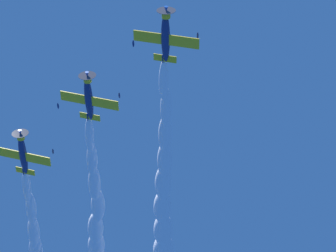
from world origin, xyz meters
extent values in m
ellipsoid|color=navy|center=(0.86, 2.21, 73.69)|extent=(7.05, 3.51, 1.97)
cylinder|color=yellow|center=(-2.18, 3.13, 73.38)|extent=(1.39, 1.59, 1.46)
cone|color=#194CB2|center=(-2.83, 3.32, 73.32)|extent=(0.93, 0.84, 0.72)
cylinder|color=#3F3F47|center=(-2.68, 3.28, 73.33)|extent=(1.12, 2.85, 3.03)
cube|color=yellow|center=(1.06, 2.10, 73.54)|extent=(3.83, 8.54, 2.98)
ellipsoid|color=navy|center=(-0.25, -1.80, 74.86)|extent=(1.01, 0.59, 0.40)
ellipsoid|color=navy|center=(2.36, 6.00, 72.22)|extent=(1.01, 0.59, 0.40)
cube|color=yellow|center=(3.76, 1.35, 74.03)|extent=(1.78, 3.20, 1.15)
cube|color=navy|center=(3.83, 1.50, 74.53)|extent=(1.33, 0.78, 1.24)
ellipsoid|color=#1E232D|center=(0.56, 2.44, 74.07)|extent=(1.81, 1.34, 1.00)
ellipsoid|color=navy|center=(13.20, 9.39, 75.23)|extent=(7.04, 3.57, 2.07)
cylinder|color=yellow|center=(10.17, 10.30, 74.88)|extent=(1.41, 1.61, 1.49)
cone|color=#194CB2|center=(9.52, 10.50, 74.81)|extent=(0.94, 0.86, 0.74)
cylinder|color=#3F3F47|center=(9.67, 10.45, 74.83)|extent=(1.17, 2.89, 3.08)
cube|color=yellow|center=(13.40, 9.27, 75.09)|extent=(3.80, 8.46, 3.28)
ellipsoid|color=navy|center=(12.08, 5.42, 76.55)|extent=(1.01, 0.60, 0.42)
ellipsoid|color=navy|center=(14.73, 13.12, 73.63)|extent=(1.01, 0.60, 0.42)
cube|color=yellow|center=(16.11, 8.54, 75.60)|extent=(1.76, 3.17, 1.26)
cube|color=navy|center=(16.17, 8.70, 76.10)|extent=(1.35, 0.82, 1.24)
ellipsoid|color=#1E232D|center=(12.90, 9.63, 75.60)|extent=(1.82, 1.36, 1.04)
ellipsoid|color=navy|center=(25.17, 16.28, 75.49)|extent=(7.06, 3.46, 1.71)
cylinder|color=yellow|center=(22.12, 17.19, 75.31)|extent=(1.36, 1.60, 1.44)
cone|color=#194CB2|center=(21.47, 17.39, 75.27)|extent=(0.92, 0.85, 0.70)
cylinder|color=#3F3F47|center=(21.62, 17.35, 75.28)|extent=(1.04, 2.90, 3.06)
cube|color=yellow|center=(25.36, 16.16, 75.33)|extent=(3.83, 8.49, 3.04)
ellipsoid|color=navy|center=(24.11, 12.26, 76.71)|extent=(1.00, 0.59, 0.37)
cube|color=yellow|center=(28.09, 15.42, 75.70)|extent=(1.77, 3.18, 1.16)
cube|color=navy|center=(28.18, 15.57, 76.20)|extent=(1.30, 0.80, 1.19)
ellipsoid|color=#1E232D|center=(24.89, 16.51, 75.88)|extent=(1.80, 1.34, 0.95)
ellipsoid|color=white|center=(6.85, 0.55, 74.16)|extent=(6.03, 2.95, 1.75)
ellipsoid|color=white|center=(10.86, -1.08, 74.60)|extent=(6.13, 3.24, 2.05)
ellipsoid|color=white|center=(15.09, -2.27, 74.81)|extent=(6.24, 3.53, 2.34)
ellipsoid|color=white|center=(19.52, -3.65, 75.33)|extent=(6.35, 3.82, 2.63)
ellipsoid|color=white|center=(23.72, -4.75, 75.59)|extent=(6.45, 4.11, 2.93)
ellipsoid|color=white|center=(28.33, -6.12, 76.03)|extent=(6.56, 4.39, 3.22)
ellipsoid|color=white|center=(32.75, -7.65, 76.29)|extent=(6.67, 4.68, 3.51)
ellipsoid|color=white|center=(36.82, -8.99, 76.43)|extent=(6.77, 4.97, 3.81)
ellipsoid|color=white|center=(19.14, 7.82, 75.78)|extent=(6.03, 2.95, 1.75)
ellipsoid|color=white|center=(23.43, 6.41, 76.22)|extent=(6.13, 3.24, 2.05)
ellipsoid|color=white|center=(27.45, 5.02, 76.24)|extent=(6.24, 3.53, 2.34)
ellipsoid|color=white|center=(31.64, 3.40, 76.67)|extent=(6.35, 3.82, 2.63)
ellipsoid|color=white|center=(36.43, 2.59, 77.00)|extent=(6.45, 4.11, 2.93)
ellipsoid|color=white|center=(40.34, 1.49, 77.57)|extent=(6.56, 4.39, 3.22)
ellipsoid|color=white|center=(30.93, 14.70, 75.99)|extent=(6.03, 2.95, 1.75)
ellipsoid|color=white|center=(35.22, 13.21, 76.36)|extent=(6.13, 3.24, 2.05)
ellipsoid|color=white|center=(39.91, 11.90, 76.70)|extent=(6.24, 3.53, 2.34)
ellipsoid|color=white|center=(43.78, 10.78, 76.88)|extent=(6.35, 3.82, 2.63)
camera|label=1|loc=(-25.24, 10.34, 1.91)|focal=63.59mm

